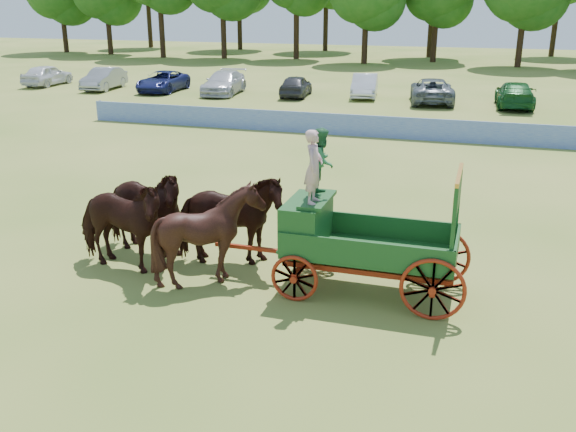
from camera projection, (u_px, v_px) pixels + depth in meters
The scene contains 8 objects.
ground at pixel (181, 281), 15.36m from camera, with size 160.00×160.00×0.00m, color #989144.
horse_lead_left at pixel (119, 224), 15.66m from camera, with size 1.29×2.83×2.39m, color black.
horse_lead_right at pixel (142, 211), 16.65m from camera, with size 1.29×2.83×2.39m, color black.
horse_wheel_left at pixel (209, 235), 14.98m from camera, with size 1.94×2.18×2.40m, color black.
horse_wheel_right at pixel (227, 220), 15.97m from camera, with size 1.29×2.83×2.39m, color black.
farm_dray at pixel (339, 221), 14.52m from camera, with size 6.00×2.00×3.78m.
sponsor_banner at pixel (325, 124), 31.73m from camera, with size 26.00×0.08×1.05m, color #2147B6.
parked_cars at pixel (319, 86), 43.16m from camera, with size 46.48×6.88×1.60m.
Camera 1 is at (6.64, -12.62, 6.45)m, focal length 40.00 mm.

